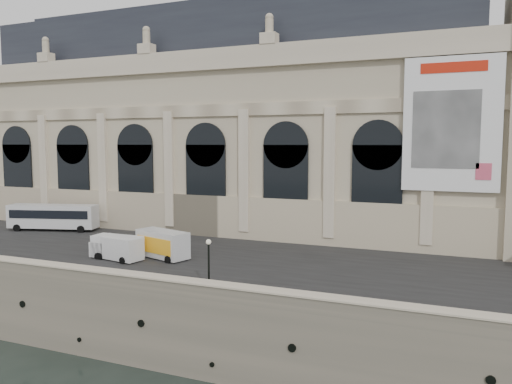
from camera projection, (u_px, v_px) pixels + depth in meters
ground at (121, 364)px, 38.84m from camera, size 260.00×260.00×0.00m
quay at (275, 243)px, 70.78m from camera, size 160.00×70.00×6.00m
street at (205, 252)px, 51.14m from camera, size 160.00×24.00×0.06m
parapet at (124, 280)px, 38.75m from camera, size 160.00×1.40×1.21m
museum at (224, 124)px, 67.60m from camera, size 69.00×18.70×29.10m
bus_left at (53, 216)px, 63.71m from camera, size 11.60×5.34×3.36m
van_b at (116, 248)px, 47.86m from camera, size 5.38×2.87×2.27m
van_c at (115, 247)px, 48.22m from camera, size 5.16×2.20×2.29m
box_truck at (160, 244)px, 48.65m from camera, size 7.08×4.06×2.72m
lamp_right at (209, 265)px, 37.74m from camera, size 0.40×0.40×3.97m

